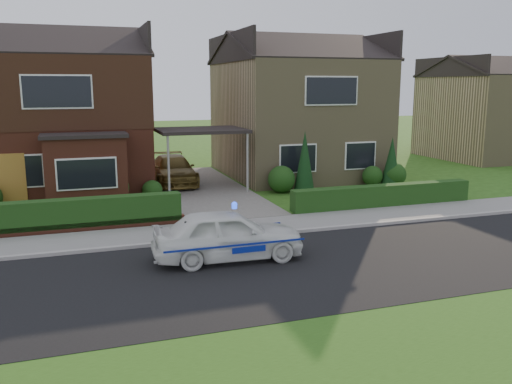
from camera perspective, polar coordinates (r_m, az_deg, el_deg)
name	(u,v)px	position (r m, az deg, el deg)	size (l,w,h in m)	color
ground	(299,267)	(14.24, 4.50, -7.91)	(120.00, 120.00, 0.00)	#274E14
road	(299,267)	(14.24, 4.50, -7.91)	(60.00, 6.00, 0.02)	black
kerb	(260,235)	(16.94, 0.43, -4.54)	(60.00, 0.16, 0.12)	#9E9993
sidewalk	(250,227)	(17.90, -0.68, -3.70)	(60.00, 2.00, 0.10)	slate
grass_verge	(412,357)	(10.22, 16.07, -16.37)	(60.00, 4.00, 0.01)	#274E14
driveway	(202,189)	(24.39, -5.71, 0.29)	(3.80, 12.00, 0.12)	#666059
house_left	(60,104)	(26.27, -19.90, 8.70)	(7.50, 9.53, 7.25)	brown
house_right	(296,104)	(28.62, 4.27, 9.19)	(7.50, 8.06, 7.25)	#95835B
carport_link	(201,131)	(23.99, -5.81, 6.37)	(3.80, 3.00, 2.77)	black
dwarf_wall	(64,229)	(18.21, -19.57, -3.68)	(7.70, 0.25, 0.36)	brown
hedge_left	(64,233)	(18.40, -19.53, -4.11)	(7.50, 0.55, 0.90)	#103411
hedge_right	(382,208)	(21.43, 13.17, -1.64)	(7.50, 0.55, 0.80)	#103411
shrub_left_mid	(112,188)	(22.06, -14.90, 0.39)	(1.32, 1.32, 1.32)	#103411
shrub_left_near	(152,190)	(22.55, -10.87, 0.18)	(0.84, 0.84, 0.84)	#103411
shrub_right_near	(281,179)	(23.72, 2.70, 1.35)	(1.20, 1.20, 1.20)	#103411
shrub_right_mid	(372,176)	(25.84, 12.16, 1.65)	(0.96, 0.96, 0.96)	#103411
shrub_right_far	(395,175)	(26.11, 14.39, 1.78)	(1.08, 1.08, 1.08)	#103411
conifer_a	(305,163)	(23.81, 5.13, 3.06)	(0.90, 0.90, 2.60)	black
conifer_b	(392,163)	(25.92, 14.08, 2.98)	(0.90, 0.90, 2.20)	black
neighbour_right	(488,118)	(38.09, 23.23, 7.21)	(6.50, 7.00, 5.20)	#95835B
police_car	(228,235)	(14.62, -2.99, -4.55)	(3.72, 4.13, 1.54)	white
driveway_car	(173,170)	(25.54, -8.70, 2.32)	(1.82, 4.47, 1.30)	brown
potted_plant_b	(18,212)	(20.52, -23.79, -1.92)	(0.37, 0.30, 0.67)	gray
potted_plant_c	(163,208)	(19.24, -9.74, -1.68)	(0.47, 0.47, 0.84)	gray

